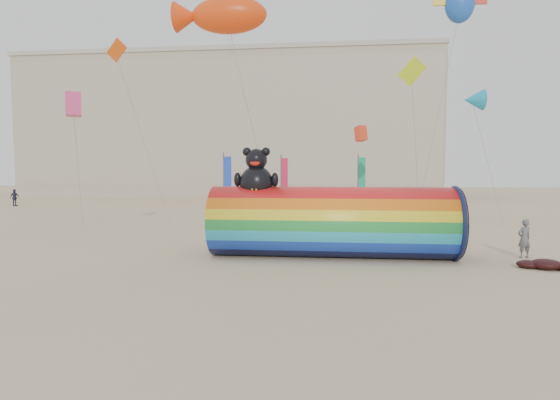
# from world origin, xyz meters

# --- Properties ---
(ground) EXTENTS (160.00, 160.00, 0.00)m
(ground) POSITION_xyz_m (0.00, 0.00, 0.00)
(ground) COLOR #CCB58C
(ground) RESTS_ON ground
(hotel_building) EXTENTS (60.40, 15.40, 20.60)m
(hotel_building) POSITION_xyz_m (-12.00, 45.95, 10.31)
(hotel_building) COLOR #B7AD99
(hotel_building) RESTS_ON ground
(windsock_assembly) EXTENTS (10.84, 3.30, 5.00)m
(windsock_assembly) POSITION_xyz_m (3.05, -0.53, 1.66)
(windsock_assembly) COLOR red
(windsock_assembly) RESTS_ON ground
(kite_handler) EXTENTS (0.73, 0.59, 1.73)m
(kite_handler) POSITION_xyz_m (11.55, 0.11, 0.86)
(kite_handler) COLOR #5B5F62
(kite_handler) RESTS_ON ground
(fabric_bundle) EXTENTS (2.62, 1.35, 0.41)m
(fabric_bundle) POSITION_xyz_m (11.64, -2.11, 0.17)
(fabric_bundle) COLOR #3B0C0A
(fabric_bundle) RESTS_ON ground
(festival_banners) EXTENTS (10.93, 5.01, 5.20)m
(festival_banners) POSITION_xyz_m (-0.01, 15.12, 2.64)
(festival_banners) COLOR #59595E
(festival_banners) RESTS_ON ground
(flying_kites) EXTENTS (23.81, 11.69, 9.70)m
(flying_kites) POSITION_xyz_m (-0.53, 6.00, 12.31)
(flying_kites) COLOR blue
(flying_kites) RESTS_ON ground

